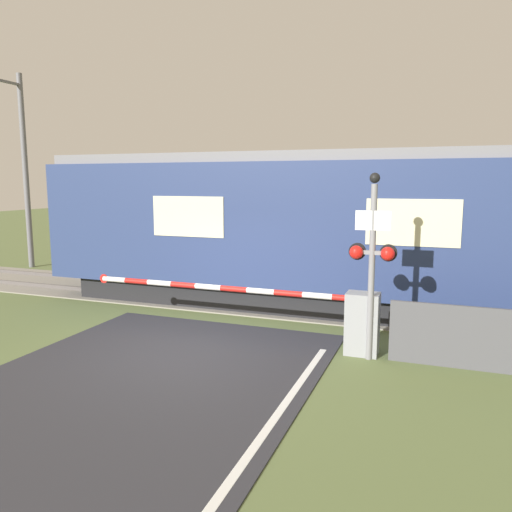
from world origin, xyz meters
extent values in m
plane|color=#5B6B3D|center=(0.00, 0.00, 0.00)|extent=(80.00, 80.00, 0.00)
cube|color=gray|center=(0.00, 4.31, 0.01)|extent=(36.00, 3.20, 0.03)
cube|color=#595451|center=(0.00, 3.59, 0.08)|extent=(36.00, 0.08, 0.10)
cube|color=#595451|center=(0.00, 5.03, 0.08)|extent=(36.00, 0.08, 0.10)
cube|color=black|center=(3.83, 4.31, 0.30)|extent=(17.28, 2.72, 0.60)
cube|color=navy|center=(3.83, 4.31, 2.11)|extent=(18.79, 3.20, 3.02)
cube|color=slate|center=(3.83, 4.31, 3.74)|extent=(18.41, 2.94, 0.24)
cube|color=beige|center=(3.83, 2.70, 2.34)|extent=(1.88, 0.02, 0.97)
cube|color=beige|center=(-1.33, 2.70, 2.34)|extent=(1.88, 0.02, 0.97)
cube|color=gray|center=(3.11, 1.07, 0.58)|extent=(0.60, 0.44, 1.16)
cylinder|color=gray|center=(3.11, 1.07, 1.04)|extent=(0.16, 0.16, 0.18)
cylinder|color=red|center=(2.83, 1.07, 1.04)|extent=(0.57, 0.11, 0.11)
cylinder|color=white|center=(2.26, 1.07, 1.04)|extent=(0.57, 0.11, 0.11)
cylinder|color=red|center=(1.69, 1.07, 1.04)|extent=(0.57, 0.11, 0.11)
cylinder|color=white|center=(1.12, 1.07, 1.04)|extent=(0.57, 0.11, 0.11)
cylinder|color=red|center=(0.55, 1.07, 1.04)|extent=(0.57, 0.11, 0.11)
cylinder|color=white|center=(-0.02, 1.07, 1.04)|extent=(0.57, 0.11, 0.11)
cylinder|color=red|center=(-0.59, 1.07, 1.04)|extent=(0.57, 0.11, 0.11)
cylinder|color=white|center=(-1.16, 1.07, 1.04)|extent=(0.57, 0.11, 0.11)
cylinder|color=red|center=(-1.73, 1.07, 1.04)|extent=(0.57, 0.11, 0.11)
cylinder|color=white|center=(-2.30, 1.07, 1.04)|extent=(0.57, 0.11, 0.11)
cylinder|color=red|center=(-2.59, 1.07, 1.04)|extent=(0.20, 0.02, 0.20)
cylinder|color=gray|center=(3.28, 0.84, 1.57)|extent=(0.11, 0.11, 3.13)
cube|color=gray|center=(3.28, 0.84, 1.94)|extent=(0.66, 0.07, 0.07)
sphere|color=red|center=(3.01, 0.79, 1.94)|extent=(0.24, 0.24, 0.24)
sphere|color=red|center=(3.55, 0.79, 1.94)|extent=(0.24, 0.24, 0.24)
cylinder|color=black|center=(3.01, 0.90, 1.94)|extent=(0.30, 0.06, 0.30)
cylinder|color=black|center=(3.55, 0.90, 1.94)|extent=(0.30, 0.06, 0.30)
cube|color=white|center=(3.28, 0.80, 2.51)|extent=(0.61, 0.02, 0.34)
sphere|color=black|center=(3.28, 0.84, 3.23)|extent=(0.18, 0.18, 0.18)
cylinder|color=slate|center=(-9.91, 6.38, 3.49)|extent=(0.20, 0.20, 6.97)
cube|color=#4C4C51|center=(5.26, 0.93, 0.55)|extent=(3.30, 0.06, 1.10)
camera|label=1|loc=(4.37, -7.95, 3.18)|focal=35.00mm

